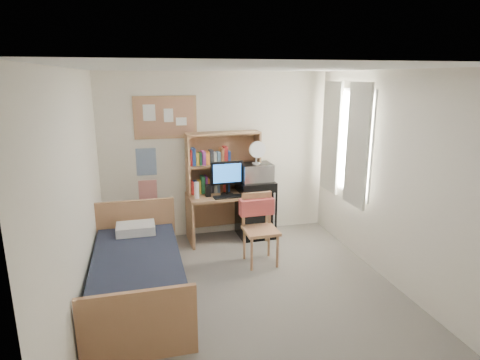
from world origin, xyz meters
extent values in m
cube|color=gray|center=(0.00, 0.00, -0.01)|extent=(3.60, 4.20, 0.02)
cube|color=white|center=(0.00, 0.00, 2.60)|extent=(3.60, 4.20, 0.02)
cube|color=white|center=(0.00, 2.10, 1.30)|extent=(3.60, 0.04, 2.60)
cube|color=white|center=(0.00, -2.10, 1.30)|extent=(3.60, 0.04, 2.60)
cube|color=white|center=(-1.80, 0.00, 1.30)|extent=(0.04, 4.20, 2.60)
cube|color=white|center=(1.80, 0.00, 1.30)|extent=(0.04, 4.20, 2.60)
cube|color=white|center=(1.75, 1.20, 1.60)|extent=(0.10, 1.40, 1.70)
cube|color=silver|center=(1.72, 0.80, 1.60)|extent=(0.04, 0.55, 1.70)
cube|color=silver|center=(1.72, 1.60, 1.60)|extent=(0.04, 0.55, 1.70)
cube|color=tan|center=(-0.78, 2.08, 1.92)|extent=(0.94, 0.03, 0.64)
cube|color=#224B8A|center=(-1.10, 2.09, 1.25)|extent=(0.30, 0.01, 0.42)
cube|color=red|center=(-1.10, 2.09, 0.78)|extent=(0.28, 0.01, 0.36)
cube|color=#AF7F55|center=(0.08, 1.78, 0.37)|extent=(1.22, 0.66, 0.75)
cube|color=#B17D53|center=(0.36, 0.82, 0.49)|extent=(0.50, 0.50, 0.98)
cube|color=black|center=(0.56, 1.81, 0.46)|extent=(0.56, 0.56, 0.93)
cube|color=black|center=(-1.28, 0.20, 0.28)|extent=(1.04, 2.03, 0.55)
cube|color=#AF7F55|center=(0.07, 1.93, 1.22)|extent=(1.17, 0.35, 0.94)
cube|color=black|center=(0.08, 1.72, 1.01)|extent=(0.50, 0.07, 0.53)
cube|color=black|center=(0.09, 1.58, 0.76)|extent=(0.49, 0.18, 0.02)
cube|color=black|center=(-0.22, 1.71, 0.84)|extent=(0.08, 0.08, 0.18)
cube|color=black|center=(0.38, 1.74, 0.82)|extent=(0.07, 0.07, 0.16)
cylinder|color=white|center=(-0.39, 1.66, 0.87)|extent=(0.08, 0.08, 0.25)
cube|color=#D1524F|center=(0.36, 1.02, 0.76)|extent=(0.49, 0.16, 0.23)
cube|color=silver|center=(0.56, 1.79, 1.06)|extent=(0.49, 0.38, 0.28)
cylinder|color=white|center=(0.56, 1.79, 1.36)|extent=(0.26, 0.26, 0.32)
cube|color=white|center=(-1.29, 0.95, 0.61)|extent=(0.49, 0.35, 0.12)
camera|label=1|loc=(-1.12, -4.08, 2.52)|focal=30.00mm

